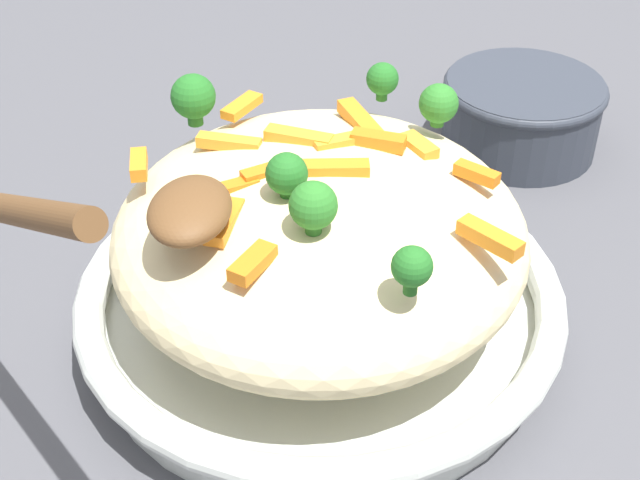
# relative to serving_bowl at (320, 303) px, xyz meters

# --- Properties ---
(ground_plane) EXTENTS (2.40, 2.40, 0.00)m
(ground_plane) POSITION_rel_serving_bowl_xyz_m (0.00, 0.00, -0.02)
(ground_plane) COLOR #4C4C51
(serving_bowl) EXTENTS (0.28, 0.28, 0.04)m
(serving_bowl) POSITION_rel_serving_bowl_xyz_m (0.00, 0.00, 0.00)
(serving_bowl) COLOR silver
(serving_bowl) RESTS_ON ground_plane
(pasta_mound) EXTENTS (0.24, 0.23, 0.08)m
(pasta_mound) POSITION_rel_serving_bowl_xyz_m (0.00, 0.00, 0.05)
(pasta_mound) COLOR beige
(pasta_mound) RESTS_ON serving_bowl
(carrot_piece_0) EXTENTS (0.01, 0.04, 0.01)m
(carrot_piece_0) POSITION_rel_serving_bowl_xyz_m (0.03, 0.05, 0.09)
(carrot_piece_0) COLOR orange
(carrot_piece_0) RESTS_ON pasta_mound
(carrot_piece_1) EXTENTS (0.02, 0.04, 0.01)m
(carrot_piece_1) POSITION_rel_serving_bowl_xyz_m (0.03, 0.01, 0.09)
(carrot_piece_1) COLOR orange
(carrot_piece_1) RESTS_ON pasta_mound
(carrot_piece_2) EXTENTS (0.02, 0.03, 0.01)m
(carrot_piece_2) POSITION_rel_serving_bowl_xyz_m (0.03, -0.03, 0.09)
(carrot_piece_2) COLOR orange
(carrot_piece_2) RESTS_ON pasta_mound
(carrot_piece_3) EXTENTS (0.02, 0.03, 0.01)m
(carrot_piece_3) POSITION_rel_serving_bowl_xyz_m (0.03, -0.01, 0.09)
(carrot_piece_3) COLOR orange
(carrot_piece_3) RESTS_ON pasta_mound
(carrot_piece_4) EXTENTS (0.01, 0.04, 0.01)m
(carrot_piece_4) POSITION_rel_serving_bowl_xyz_m (0.00, -0.01, 0.09)
(carrot_piece_4) COLOR orange
(carrot_piece_4) RESTS_ON pasta_mound
(carrot_piece_5) EXTENTS (0.03, 0.02, 0.01)m
(carrot_piece_5) POSITION_rel_serving_bowl_xyz_m (0.04, -0.05, 0.09)
(carrot_piece_5) COLOR orange
(carrot_piece_5) RESTS_ON pasta_mound
(carrot_piece_6) EXTENTS (0.03, 0.01, 0.01)m
(carrot_piece_6) POSITION_rel_serving_bowl_xyz_m (0.01, 0.10, 0.09)
(carrot_piece_6) COLOR orange
(carrot_piece_6) RESTS_ON pasta_mound
(carrot_piece_7) EXTENTS (0.02, 0.02, 0.01)m
(carrot_piece_7) POSITION_rel_serving_bowl_xyz_m (0.01, -0.08, 0.09)
(carrot_piece_7) COLOR orange
(carrot_piece_7) RESTS_ON pasta_mound
(carrot_piece_8) EXTENTS (0.04, 0.03, 0.01)m
(carrot_piece_8) POSITION_rel_serving_bowl_xyz_m (0.06, -0.02, 0.09)
(carrot_piece_8) COLOR orange
(carrot_piece_8) RESTS_ON pasta_mound
(carrot_piece_9) EXTENTS (0.03, 0.03, 0.01)m
(carrot_piece_9) POSITION_rel_serving_bowl_xyz_m (-0.05, -0.08, 0.09)
(carrot_piece_9) COLOR orange
(carrot_piece_9) RESTS_ON pasta_mound
(carrot_piece_10) EXTENTS (0.02, 0.03, 0.01)m
(carrot_piece_10) POSITION_rel_serving_bowl_xyz_m (0.00, 0.03, 0.09)
(carrot_piece_10) COLOR orange
(carrot_piece_10) RESTS_ON pasta_mound
(carrot_piece_11) EXTENTS (0.03, 0.02, 0.01)m
(carrot_piece_11) POSITION_rel_serving_bowl_xyz_m (0.08, 0.05, 0.09)
(carrot_piece_11) COLOR orange
(carrot_piece_11) RESTS_ON pasta_mound
(carrot_piece_12) EXTENTS (0.03, 0.02, 0.01)m
(carrot_piece_12) POSITION_rel_serving_bowl_xyz_m (-0.07, 0.03, 0.09)
(carrot_piece_12) COLOR orange
(carrot_piece_12) RESTS_ON pasta_mound
(carrot_piece_13) EXTENTS (0.04, 0.02, 0.01)m
(carrot_piece_13) POSITION_rel_serving_bowl_xyz_m (-0.04, 0.04, 0.09)
(carrot_piece_13) COLOR orange
(carrot_piece_13) RESTS_ON pasta_mound
(carrot_piece_14) EXTENTS (0.02, 0.03, 0.01)m
(carrot_piece_14) POSITION_rel_serving_bowl_xyz_m (-0.01, 0.05, 0.09)
(carrot_piece_14) COLOR orange
(carrot_piece_14) RESTS_ON pasta_mound
(broccoli_floret_0) EXTENTS (0.02, 0.02, 0.02)m
(broccoli_floret_0) POSITION_rel_serving_bowl_xyz_m (-0.09, -0.05, 0.10)
(broccoli_floret_0) COLOR #205B1C
(broccoli_floret_0) RESTS_ON pasta_mound
(broccoli_floret_1) EXTENTS (0.03, 0.03, 0.03)m
(broccoli_floret_1) POSITION_rel_serving_bowl_xyz_m (0.06, 0.08, 0.10)
(broccoli_floret_1) COLOR #205B1C
(broccoli_floret_1) RESTS_ON pasta_mound
(broccoli_floret_2) EXTENTS (0.02, 0.02, 0.03)m
(broccoli_floret_2) POSITION_rel_serving_bowl_xyz_m (0.07, -0.06, 0.10)
(broccoli_floret_2) COLOR #296820
(broccoli_floret_2) RESTS_ON pasta_mound
(broccoli_floret_3) EXTENTS (0.02, 0.02, 0.03)m
(broccoli_floret_3) POSITION_rel_serving_bowl_xyz_m (-0.05, 0.00, 0.10)
(broccoli_floret_3) COLOR #296820
(broccoli_floret_3) RESTS_ON pasta_mound
(broccoli_floret_4) EXTENTS (0.02, 0.02, 0.03)m
(broccoli_floret_4) POSITION_rel_serving_bowl_xyz_m (-0.02, 0.02, 0.10)
(broccoli_floret_4) COLOR #205B1C
(broccoli_floret_4) RESTS_ON pasta_mound
(broccoli_floret_5) EXTENTS (0.02, 0.02, 0.02)m
(broccoli_floret_5) POSITION_rel_serving_bowl_xyz_m (0.10, -0.03, 0.10)
(broccoli_floret_5) COLOR #205B1C
(broccoli_floret_5) RESTS_ON pasta_mound
(serving_spoon) EXTENTS (0.15, 0.15, 0.09)m
(serving_spoon) POSITION_rel_serving_bowl_xyz_m (-0.07, 0.08, 0.12)
(serving_spoon) COLOR brown
(serving_spoon) RESTS_ON pasta_mound
(companion_bowl) EXTENTS (0.12, 0.12, 0.06)m
(companion_bowl) POSITION_rel_serving_bowl_xyz_m (0.22, -0.14, 0.01)
(companion_bowl) COLOR #333842
(companion_bowl) RESTS_ON ground_plane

